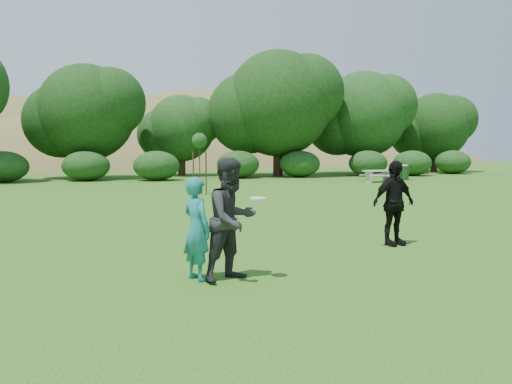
# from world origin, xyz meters

# --- Properties ---
(ground) EXTENTS (120.00, 120.00, 0.00)m
(ground) POSITION_xyz_m (0.00, 0.00, 0.00)
(ground) COLOR #19470C
(ground) RESTS_ON ground
(player_teal) EXTENTS (0.60, 0.72, 1.68)m
(player_teal) POSITION_xyz_m (-2.12, -0.38, 0.84)
(player_teal) COLOR #1B7779
(player_teal) RESTS_ON ground
(player_grey) EXTENTS (1.20, 1.09, 1.99)m
(player_grey) POSITION_xyz_m (-1.58, -0.56, 1.00)
(player_grey) COLOR #272629
(player_grey) RESTS_ON ground
(player_black) EXTENTS (1.16, 0.62, 1.88)m
(player_black) POSITION_xyz_m (2.59, 1.15, 0.94)
(player_black) COLOR black
(player_black) RESTS_ON ground
(trash_can_near) EXTENTS (0.60, 0.60, 0.90)m
(trash_can_near) POSITION_xyz_m (16.36, 20.64, 0.45)
(trash_can_near) COLOR #163E18
(trash_can_near) RESTS_ON ground
(frisbee) EXTENTS (0.27, 0.27, 0.03)m
(frisbee) POSITION_xyz_m (-1.19, -0.73, 1.34)
(frisbee) COLOR white
(frisbee) RESTS_ON ground
(sapling) EXTENTS (0.70, 0.70, 2.85)m
(sapling) POSITION_xyz_m (1.00, 14.43, 2.42)
(sapling) COLOR #3C2917
(sapling) RESTS_ON ground
(picnic_table) EXTENTS (1.80, 1.48, 0.76)m
(picnic_table) POSITION_xyz_m (13.52, 19.40, 0.52)
(picnic_table) COLOR #B4B0A6
(picnic_table) RESTS_ON ground
(trash_can_lidded) EXTENTS (0.60, 0.60, 1.05)m
(trash_can_lidded) POSITION_xyz_m (16.62, 21.06, 0.54)
(trash_can_lidded) COLOR #153A21
(trash_can_lidded) RESTS_ON ground
(hillside) EXTENTS (150.00, 72.00, 52.00)m
(hillside) POSITION_xyz_m (-0.56, 68.45, -11.97)
(hillside) COLOR olive
(hillside) RESTS_ON ground
(tree_row) EXTENTS (53.92, 10.38, 9.62)m
(tree_row) POSITION_xyz_m (3.23, 28.68, 4.87)
(tree_row) COLOR #3A2616
(tree_row) RESTS_ON ground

